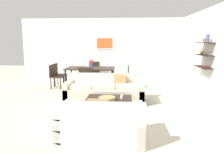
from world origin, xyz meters
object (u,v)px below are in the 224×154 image
(wine_glass_head, at_px, (92,64))
(decorative_bowl, at_px, (107,98))
(dining_table, at_px, (90,69))
(dining_chair_right_near, at_px, (125,75))
(sofa_beige, at_px, (105,92))
(dining_chair_foot, at_px, (86,78))
(dining_chair_head, at_px, (94,71))
(dining_chair_left_near, at_px, (55,75))
(loveseat_white, at_px, (101,124))
(dining_chair_left_far, at_px, (58,73))
(wine_glass_left_near, at_px, (72,64))
(wine_glass_right_near, at_px, (108,65))
(candle_jar, at_px, (122,97))
(centerpiece_vase, at_px, (91,63))
(wine_glass_foot, at_px, (88,66))
(coffee_table, at_px, (109,108))

(wine_glass_head, bearing_deg, decorative_bowl, -75.64)
(dining_table, distance_m, dining_chair_right_near, 1.34)
(sofa_beige, relative_size, dining_chair_foot, 2.53)
(decorative_bowl, bearing_deg, wine_glass_head, 104.36)
(dining_chair_head, distance_m, dining_chair_left_near, 1.73)
(sofa_beige, xyz_separation_m, dining_chair_foot, (-0.74, 0.98, 0.21))
(loveseat_white, distance_m, wine_glass_head, 4.86)
(dining_chair_head, relative_size, dining_chair_left_far, 1.00)
(dining_table, bearing_deg, dining_chair_head, 90.00)
(dining_chair_left_far, relative_size, wine_glass_left_near, 4.58)
(dining_chair_left_near, bearing_deg, dining_chair_right_near, 0.00)
(dining_chair_right_near, xyz_separation_m, dining_chair_left_far, (-2.62, 0.44, 0.00))
(sofa_beige, relative_size, wine_glass_head, 14.24)
(dining_chair_left_near, distance_m, dining_chair_left_far, 0.44)
(dining_table, distance_m, dining_chair_foot, 0.92)
(sofa_beige, xyz_separation_m, decorative_bowl, (0.17, -1.21, 0.13))
(dining_chair_left_far, distance_m, wine_glass_right_near, 2.05)
(sofa_beige, height_order, decorative_bowl, sofa_beige)
(sofa_beige, height_order, dining_chair_left_near, dining_chair_left_near)
(dining_chair_head, relative_size, wine_glass_left_near, 4.58)
(loveseat_white, xyz_separation_m, candle_jar, (0.34, 1.38, 0.13))
(dining_table, bearing_deg, decorative_bowl, -73.73)
(dining_chair_head, xyz_separation_m, wine_glass_head, (-0.00, -0.47, 0.35))
(candle_jar, bearing_deg, dining_chair_left_far, 129.08)
(wine_glass_head, xyz_separation_m, wine_glass_right_near, (0.67, -0.56, 0.00))
(dining_table, distance_m, dining_chair_left_far, 1.34)
(sofa_beige, xyz_separation_m, dining_table, (-0.74, 1.88, 0.39))
(dining_chair_left_near, relative_size, dining_chair_foot, 1.00)
(dining_chair_right_near, bearing_deg, centerpiece_vase, 170.71)
(wine_glass_foot, bearing_deg, dining_chair_head, 90.00)
(dining_chair_head, relative_size, wine_glass_right_near, 5.73)
(dining_chair_left_far, relative_size, centerpiece_vase, 2.86)
(dining_chair_left_near, bearing_deg, loveseat_white, -61.50)
(dining_table, xyz_separation_m, wine_glass_foot, (-0.00, -0.43, 0.20))
(wine_glass_right_near, relative_size, centerpiece_vase, 0.50)
(dining_chair_left_near, xyz_separation_m, dining_chair_foot, (1.31, -0.68, 0.00))
(loveseat_white, relative_size, dining_chair_right_near, 1.72)
(dining_chair_left_near, height_order, dining_chair_left_far, same)
(dining_chair_head, xyz_separation_m, centerpiece_vase, (0.04, -0.92, 0.43))
(wine_glass_right_near, distance_m, centerpiece_vase, 0.65)
(centerpiece_vase, bearing_deg, dining_table, 160.53)
(coffee_table, xyz_separation_m, wine_glass_head, (-0.94, 3.51, 0.66))
(loveseat_white, xyz_separation_m, wine_glass_right_near, (-0.23, 4.19, 0.56))
(wine_glass_head, bearing_deg, dining_chair_left_far, -170.83)
(coffee_table, xyz_separation_m, dining_chair_right_near, (0.37, 2.85, 0.31))
(coffee_table, height_order, dining_chair_left_far, dining_chair_left_far)
(dining_table, xyz_separation_m, dining_chair_right_near, (1.31, -0.22, -0.18))
(loveseat_white, distance_m, dining_table, 4.42)
(coffee_table, height_order, dining_chair_head, dining_chair_head)
(dining_chair_foot, xyz_separation_m, centerpiece_vase, (0.04, 0.89, 0.43))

